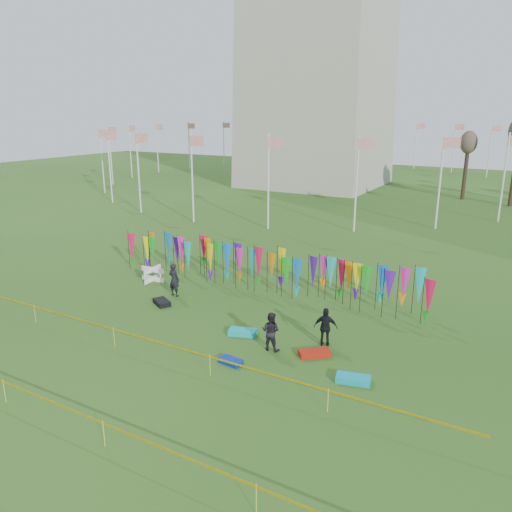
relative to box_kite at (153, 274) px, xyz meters
The scene contains 14 objects.
ground 8.17m from the box_kite, 41.20° to the right, with size 160.00×160.00×0.00m, color #264C15.
flagpole_ring 43.49m from the box_kite, 100.45° to the left, with size 57.40×56.16×8.00m.
banner_row 6.79m from the box_kite, 16.51° to the left, with size 18.64×0.64×2.50m.
caution_tape_near 9.51m from the box_kite, 51.50° to the right, with size 26.00×0.02×0.90m.
caution_tape_far 13.82m from the box_kite, 64.65° to the right, with size 26.00×0.02×0.90m.
box_kite is the anchor object (origin of this frame).
person_left 2.97m from the box_kite, 25.34° to the right, with size 0.68×0.50×1.87m, color black.
person_mid 11.17m from the box_kite, 22.77° to the right, with size 0.83×0.51×1.70m, color black.
person_right 12.49m from the box_kite, 12.98° to the right, with size 1.02×0.58×1.73m, color black.
kite_bag_turquoise 9.25m from the box_kite, 23.37° to the right, with size 1.24×0.62×0.25m, color #0CB3B8.
kite_bag_blue 11.33m from the box_kite, 33.23° to the right, with size 0.96×0.50×0.20m, color #092A99.
kite_bag_red 12.77m from the box_kite, 17.86° to the right, with size 1.30×0.59×0.24m, color #B21C0B.
kite_bag_black 3.91m from the box_kite, 42.34° to the right, with size 1.09×0.63×0.25m, color black.
kite_bag_teal 15.15m from the box_kite, 19.77° to the right, with size 1.28×0.61×0.24m, color #0DA1BC.
Camera 1 is at (13.23, -16.06, 9.82)m, focal length 35.00 mm.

